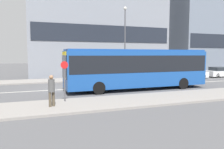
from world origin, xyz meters
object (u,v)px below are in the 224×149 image
Objects in this scene: parked_car_0 at (190,74)px; pedestrian_near_stop at (52,89)px; bus_stop_sign at (65,77)px; street_lamp at (125,36)px; city_bus at (137,67)px; parked_car_1 at (220,72)px.

parked_car_0 is 19.63m from pedestrian_near_stop.
street_lamp reaches higher than bus_stop_sign.
city_bus is at bearing 27.04° from bus_stop_sign.
parked_car_0 is at bearing -12.27° from street_lamp.
street_lamp is at bearing 74.60° from city_bus.
city_bus is at bearing -151.91° from parked_car_0.
bus_stop_sign is 13.66m from street_lamp.
city_bus is 2.99× the size of parked_car_1.
city_bus is 1.47× the size of street_lamp.
parked_car_1 is at bearing 22.57° from bus_stop_sign.
parked_car_0 is at bearing -176.00° from parked_car_1.
pedestrian_near_stop is at bearing -129.04° from street_lamp.
parked_car_0 is (9.76, 5.21, -1.30)m from city_bus.
bus_stop_sign is 0.30× the size of street_lamp.
pedestrian_near_stop is 0.21× the size of street_lamp.
parked_car_1 is at bearing 20.03° from city_bus.
street_lamp is at bearing 167.73° from parked_car_0.
bus_stop_sign reaches higher than parked_car_0.
parked_car_0 is 1.71× the size of bus_stop_sign.
parked_car_1 is 13.82m from street_lamp.
city_bus is 7.30m from bus_stop_sign.
city_bus is 7.82m from street_lamp.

